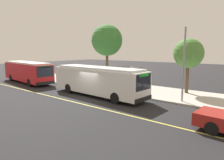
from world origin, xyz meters
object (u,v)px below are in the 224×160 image
Objects in this scene: waiting_bench at (128,84)px; route_sign_post at (132,76)px; transit_bus_main at (98,80)px; pedestrian_commuter at (120,80)px; transit_bus_second at (27,71)px.

waiting_bench is 0.57× the size of route_sign_post.
pedestrian_commuter is at bearing 92.16° from transit_bus_main.
route_sign_post is (1.85, -2.07, 1.32)m from waiting_bench.
route_sign_post is at bearing -48.28° from waiting_bench.
route_sign_post is at bearing -28.52° from pedestrian_commuter.
transit_bus_main is 6.59× the size of pedestrian_commuter.
route_sign_post reaches higher than pedestrian_commuter.
transit_bus_main is at bearing -96.75° from waiting_bench.
route_sign_post is (2.40, 2.58, 0.34)m from transit_bus_main.
route_sign_post is at bearing 47.12° from transit_bus_main.
transit_bus_main is 3.98× the size of route_sign_post.
transit_bus_main reaches higher than waiting_bench.
transit_bus_second is 6.47× the size of pedestrian_commuter.
transit_bus_second reaches higher than pedestrian_commuter.
transit_bus_main is 6.96× the size of waiting_bench.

